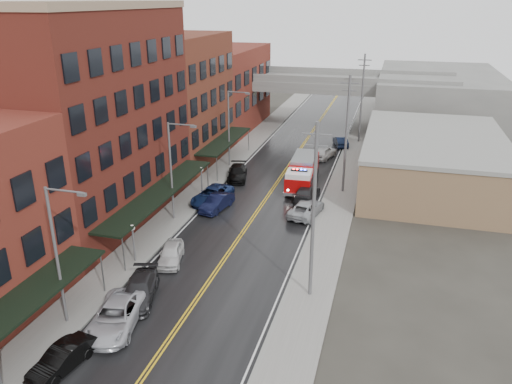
# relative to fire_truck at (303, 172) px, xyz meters

# --- Properties ---
(road) EXTENTS (11.00, 160.00, 0.02)m
(road) POSITION_rel_fire_truck_xyz_m (-2.81, -5.72, -1.62)
(road) COLOR black
(road) RESTS_ON ground
(sidewalk_left) EXTENTS (3.00, 160.00, 0.15)m
(sidewalk_left) POSITION_rel_fire_truck_xyz_m (-10.11, -5.72, -1.56)
(sidewalk_left) COLOR slate
(sidewalk_left) RESTS_ON ground
(sidewalk_right) EXTENTS (3.00, 160.00, 0.15)m
(sidewalk_right) POSITION_rel_fire_truck_xyz_m (4.49, -5.72, -1.56)
(sidewalk_right) COLOR slate
(sidewalk_right) RESTS_ON ground
(curb_left) EXTENTS (0.30, 160.00, 0.15)m
(curb_left) POSITION_rel_fire_truck_xyz_m (-8.46, -5.72, -1.56)
(curb_left) COLOR gray
(curb_left) RESTS_ON ground
(curb_right) EXTENTS (0.30, 160.00, 0.15)m
(curb_right) POSITION_rel_fire_truck_xyz_m (2.84, -5.72, -1.56)
(curb_right) COLOR gray
(curb_right) RESTS_ON ground
(brick_building_b) EXTENTS (9.00, 20.00, 18.00)m
(brick_building_b) POSITION_rel_fire_truck_xyz_m (-16.11, -12.72, 7.37)
(brick_building_b) COLOR #4F1B15
(brick_building_b) RESTS_ON ground
(brick_building_c) EXTENTS (9.00, 15.00, 15.00)m
(brick_building_c) POSITION_rel_fire_truck_xyz_m (-16.11, 4.78, 5.87)
(brick_building_c) COLOR brown
(brick_building_c) RESTS_ON ground
(brick_building_far) EXTENTS (9.00, 20.00, 12.00)m
(brick_building_far) POSITION_rel_fire_truck_xyz_m (-16.11, 22.28, 4.37)
(brick_building_far) COLOR maroon
(brick_building_far) RESTS_ON ground
(tan_building) EXTENTS (14.00, 22.00, 5.00)m
(tan_building) POSITION_rel_fire_truck_xyz_m (13.19, 4.28, 0.87)
(tan_building) COLOR #906F4E
(tan_building) RESTS_ON ground
(right_far_block) EXTENTS (18.00, 30.00, 8.00)m
(right_far_block) POSITION_rel_fire_truck_xyz_m (15.19, 34.28, 2.37)
(right_far_block) COLOR slate
(right_far_block) RESTS_ON ground
(awning_0) EXTENTS (2.60, 16.00, 3.09)m
(awning_0) POSITION_rel_fire_truck_xyz_m (-10.30, -31.72, 1.36)
(awning_0) COLOR black
(awning_0) RESTS_ON ground
(awning_1) EXTENTS (2.60, 18.00, 3.09)m
(awning_1) POSITION_rel_fire_truck_xyz_m (-10.30, -12.72, 1.36)
(awning_1) COLOR black
(awning_1) RESTS_ON ground
(awning_2) EXTENTS (2.60, 13.00, 3.09)m
(awning_2) POSITION_rel_fire_truck_xyz_m (-10.30, 4.78, 1.35)
(awning_2) COLOR black
(awning_2) RESTS_ON ground
(globe_lamp_1) EXTENTS (0.44, 0.44, 3.12)m
(globe_lamp_1) POSITION_rel_fire_truck_xyz_m (-9.21, -19.72, 0.68)
(globe_lamp_1) COLOR #59595B
(globe_lamp_1) RESTS_ON ground
(globe_lamp_2) EXTENTS (0.44, 0.44, 3.12)m
(globe_lamp_2) POSITION_rel_fire_truck_xyz_m (-9.21, -5.72, 0.68)
(globe_lamp_2) COLOR #59595B
(globe_lamp_2) RESTS_ON ground
(street_lamp_0) EXTENTS (2.64, 0.22, 9.00)m
(street_lamp_0) POSITION_rel_fire_truck_xyz_m (-9.36, -27.72, 3.55)
(street_lamp_0) COLOR #59595B
(street_lamp_0) RESTS_ON ground
(street_lamp_1) EXTENTS (2.64, 0.22, 9.00)m
(street_lamp_1) POSITION_rel_fire_truck_xyz_m (-9.36, -11.72, 3.55)
(street_lamp_1) COLOR #59595B
(street_lamp_1) RESTS_ON ground
(street_lamp_2) EXTENTS (2.64, 0.22, 9.00)m
(street_lamp_2) POSITION_rel_fire_truck_xyz_m (-9.36, 4.28, 3.55)
(street_lamp_2) COLOR #59595B
(street_lamp_2) RESTS_ON ground
(utility_pole_0) EXTENTS (1.80, 0.24, 12.00)m
(utility_pole_0) POSITION_rel_fire_truck_xyz_m (4.39, -20.72, 4.67)
(utility_pole_0) COLOR #59595B
(utility_pole_0) RESTS_ON ground
(utility_pole_1) EXTENTS (1.80, 0.24, 12.00)m
(utility_pole_1) POSITION_rel_fire_truck_xyz_m (4.39, -0.72, 4.67)
(utility_pole_1) COLOR #59595B
(utility_pole_1) RESTS_ON ground
(utility_pole_2) EXTENTS (1.80, 0.24, 12.00)m
(utility_pole_2) POSITION_rel_fire_truck_xyz_m (4.39, 19.28, 4.67)
(utility_pole_2) COLOR #59595B
(utility_pole_2) RESTS_ON ground
(overpass) EXTENTS (40.00, 10.00, 7.50)m
(overpass) POSITION_rel_fire_truck_xyz_m (-2.81, 26.28, 4.35)
(overpass) COLOR slate
(overpass) RESTS_ON ground
(fire_truck) EXTENTS (3.64, 8.37, 3.01)m
(fire_truck) POSITION_rel_fire_truck_xyz_m (0.00, 0.00, 0.00)
(fire_truck) COLOR #9B0707
(fire_truck) RESTS_ON ground
(parked_car_left_1) EXTENTS (2.08, 4.26, 1.34)m
(parked_car_left_1) POSITION_rel_fire_truck_xyz_m (-7.27, -31.38, -0.96)
(parked_car_left_1) COLOR black
(parked_car_left_1) RESTS_ON ground
(parked_car_left_2) EXTENTS (3.62, 5.99, 1.56)m
(parked_car_left_2) POSITION_rel_fire_truck_xyz_m (-6.41, -27.28, -0.85)
(parked_car_left_2) COLOR #B5B6BE
(parked_car_left_2) RESTS_ON ground
(parked_car_left_3) EXTENTS (3.31, 5.38, 1.46)m
(parked_car_left_3) POSITION_rel_fire_truck_xyz_m (-6.44, -24.25, -0.90)
(parked_car_left_3) COLOR black
(parked_car_left_3) RESTS_ON ground
(parked_car_left_4) EXTENTS (2.67, 4.39, 1.40)m
(parked_car_left_4) POSITION_rel_fire_truck_xyz_m (-6.60, -18.92, -0.93)
(parked_car_left_4) COLOR silver
(parked_car_left_4) RESTS_ON ground
(parked_car_left_5) EXTENTS (2.33, 4.66, 1.47)m
(parked_car_left_5) POSITION_rel_fire_truck_xyz_m (-6.61, -8.52, -0.90)
(parked_car_left_5) COLOR black
(parked_car_left_5) RESTS_ON ground
(parked_car_left_6) EXTENTS (3.34, 5.81, 1.52)m
(parked_car_left_6) POSITION_rel_fire_truck_xyz_m (-7.66, -6.92, -0.87)
(parked_car_left_6) COLOR navy
(parked_car_left_6) RESTS_ON ground
(parked_car_left_7) EXTENTS (3.13, 5.30, 1.44)m
(parked_car_left_7) POSITION_rel_fire_truck_xyz_m (-7.35, 0.23, -0.91)
(parked_car_left_7) COLOR black
(parked_car_left_7) RESTS_ON ground
(parked_car_right_0) EXTENTS (3.15, 5.34, 1.39)m
(parked_car_right_0) POSITION_rel_fire_truck_xyz_m (1.79, -7.57, -0.93)
(parked_car_right_0) COLOR #9C9FA3
(parked_car_right_0) RESTS_ON ground
(parked_car_right_1) EXTENTS (2.28, 5.11, 1.46)m
(parked_car_right_1) POSITION_rel_fire_truck_xyz_m (1.13, -3.77, -0.90)
(parked_car_right_1) COLOR black
(parked_car_right_1) RESTS_ON ground
(parked_car_right_2) EXTENTS (3.08, 5.05, 1.61)m
(parked_car_right_2) POSITION_rel_fire_truck_xyz_m (0.79, 10.48, -0.83)
(parked_car_right_2) COLOR #B2B2B2
(parked_car_right_2) RESTS_ON ground
(parked_car_right_3) EXTENTS (2.65, 4.40, 1.37)m
(parked_car_right_3) POSITION_rel_fire_truck_xyz_m (2.19, 16.48, -0.95)
(parked_car_right_3) COLOR black
(parked_car_right_3) RESTS_ON ground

